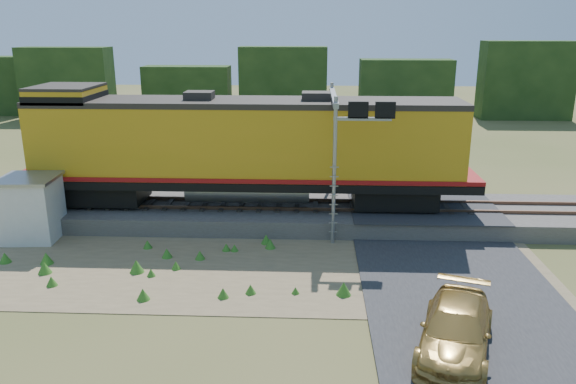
{
  "coord_description": "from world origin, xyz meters",
  "views": [
    {
      "loc": [
        1.64,
        -19.97,
        9.28
      ],
      "look_at": [
        0.6,
        3.0,
        2.4
      ],
      "focal_mm": 35.0,
      "sensor_mm": 36.0,
      "label": 1
    }
  ],
  "objects_px": {
    "car": "(456,330)",
    "shed": "(32,208)",
    "locomotive": "(240,147)",
    "signal_gantry": "(341,125)"
  },
  "relations": [
    {
      "from": "signal_gantry",
      "to": "car",
      "type": "relative_size",
      "value": 1.33
    },
    {
      "from": "locomotive",
      "to": "car",
      "type": "bearing_deg",
      "value": -55.43
    },
    {
      "from": "locomotive",
      "to": "shed",
      "type": "relative_size",
      "value": 7.54
    },
    {
      "from": "locomotive",
      "to": "signal_gantry",
      "type": "xyz_separation_m",
      "value": [
        4.69,
        -0.64,
        1.17
      ]
    },
    {
      "from": "shed",
      "to": "signal_gantry",
      "type": "xyz_separation_m",
      "value": [
        13.71,
        2.18,
        3.43
      ]
    },
    {
      "from": "locomotive",
      "to": "shed",
      "type": "height_order",
      "value": "locomotive"
    },
    {
      "from": "shed",
      "to": "car",
      "type": "bearing_deg",
      "value": -30.55
    },
    {
      "from": "locomotive",
      "to": "shed",
      "type": "distance_m",
      "value": 9.72
    },
    {
      "from": "car",
      "to": "shed",
      "type": "bearing_deg",
      "value": 171.99
    },
    {
      "from": "locomotive",
      "to": "shed",
      "type": "bearing_deg",
      "value": -162.6
    }
  ]
}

